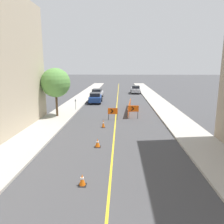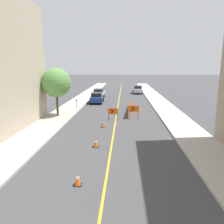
# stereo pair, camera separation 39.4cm
# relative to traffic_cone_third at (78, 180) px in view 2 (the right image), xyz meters

# --- Properties ---
(lane_stripe) EXTENTS (0.12, 74.07, 0.01)m
(lane_stripe) POSITION_rel_traffic_cone_third_xyz_m (1.31, 24.34, -0.28)
(lane_stripe) COLOR gold
(lane_stripe) RESTS_ON ground_plane
(sidewalk_left) EXTENTS (3.09, 74.07, 0.15)m
(sidewalk_left) POSITION_rel_traffic_cone_third_xyz_m (-5.05, 24.34, -0.21)
(sidewalk_left) COLOR #ADA89E
(sidewalk_left) RESTS_ON ground_plane
(sidewalk_right) EXTENTS (3.09, 74.07, 0.15)m
(sidewalk_right) POSITION_rel_traffic_cone_third_xyz_m (7.66, 24.34, -0.21)
(sidewalk_right) COLOR #ADA89E
(sidewalk_right) RESTS_ON ground_plane
(traffic_cone_third) EXTENTS (0.38, 0.38, 0.58)m
(traffic_cone_third) POSITION_rel_traffic_cone_third_xyz_m (0.00, 0.00, 0.00)
(traffic_cone_third) COLOR black
(traffic_cone_third) RESTS_ON ground_plane
(traffic_cone_fourth) EXTENTS (0.43, 0.43, 0.61)m
(traffic_cone_fourth) POSITION_rel_traffic_cone_third_xyz_m (0.21, 5.06, 0.01)
(traffic_cone_fourth) COLOR black
(traffic_cone_fourth) RESTS_ON ground_plane
(traffic_cone_fifth) EXTENTS (0.33, 0.33, 0.72)m
(traffic_cone_fifth) POSITION_rel_traffic_cone_third_xyz_m (0.23, 10.06, 0.07)
(traffic_cone_fifth) COLOR black
(traffic_cone_fifth) RESTS_ON ground_plane
(arrow_barricade_primary) EXTENTS (1.03, 0.08, 1.26)m
(arrow_barricade_primary) POSITION_rel_traffic_cone_third_xyz_m (1.00, 13.05, 0.60)
(arrow_barricade_primary) COLOR #EF560C
(arrow_barricade_primary) RESTS_ON ground_plane
(arrow_barricade_secondary) EXTENTS (1.12, 0.13, 1.44)m
(arrow_barricade_secondary) POSITION_rel_traffic_cone_third_xyz_m (3.21, 13.63, 0.75)
(arrow_barricade_secondary) COLOR #EF560C
(arrow_barricade_secondary) RESTS_ON ground_plane
(safety_mesh_fence) EXTENTS (0.73, 8.23, 1.04)m
(safety_mesh_fence) POSITION_rel_traffic_cone_third_xyz_m (2.92, 17.53, 0.23)
(safety_mesh_fence) COLOR #EF560C
(safety_mesh_fence) RESTS_ON ground_plane
(parked_car_curb_near) EXTENTS (2.04, 4.40, 1.59)m
(parked_car_curb_near) POSITION_rel_traffic_cone_third_xyz_m (-2.05, 23.81, 0.51)
(parked_car_curb_near) COLOR navy
(parked_car_curb_near) RESTS_ON ground_plane
(parked_car_curb_mid) EXTENTS (1.95, 4.36, 1.59)m
(parked_car_curb_mid) POSITION_rel_traffic_cone_third_xyz_m (-2.37, 29.43, 0.51)
(parked_car_curb_mid) COLOR #B7B7BC
(parked_car_curb_mid) RESTS_ON ground_plane
(parked_car_curb_far) EXTENTS (1.98, 4.37, 1.59)m
(parked_car_curb_far) POSITION_rel_traffic_cone_third_xyz_m (4.99, 36.19, 0.51)
(parked_car_curb_far) COLOR #B7B7BC
(parked_car_curb_far) RESTS_ON ground_plane
(parking_meter_far_curb) EXTENTS (0.12, 0.11, 1.34)m
(parking_meter_far_curb) POSITION_rel_traffic_cone_third_xyz_m (-3.86, 17.56, 0.81)
(parking_meter_far_curb) COLOR #4C4C51
(parking_meter_far_curb) RESTS_ON sidewalk_left
(street_tree_left_near) EXTENTS (3.15, 3.15, 5.24)m
(street_tree_left_near) POSITION_rel_traffic_cone_third_xyz_m (-5.21, 14.02, 3.52)
(street_tree_left_near) COLOR #4C3823
(street_tree_left_near) RESTS_ON sidewalk_left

